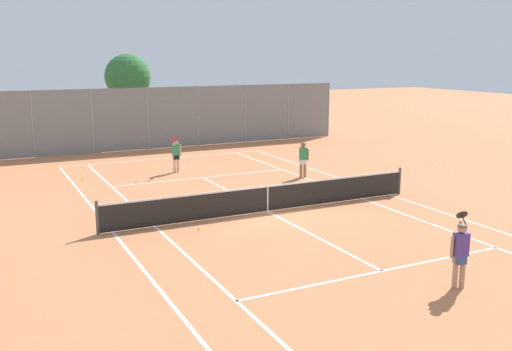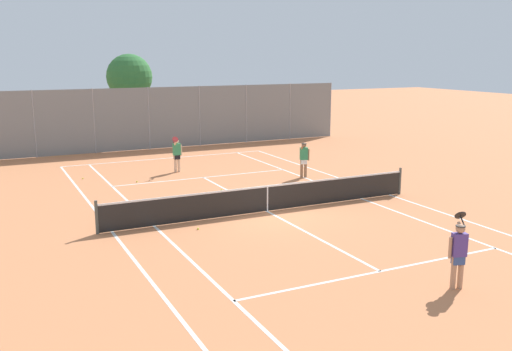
{
  "view_description": "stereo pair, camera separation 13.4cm",
  "coord_description": "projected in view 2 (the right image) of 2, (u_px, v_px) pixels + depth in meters",
  "views": [
    {
      "loc": [
        -9.07,
        -17.39,
        5.47
      ],
      "look_at": [
        0.28,
        1.5,
        1.0
      ],
      "focal_mm": 40.0,
      "sensor_mm": 36.0,
      "label": 1
    },
    {
      "loc": [
        -8.95,
        -17.45,
        5.47
      ],
      "look_at": [
        0.28,
        1.5,
        1.0
      ],
      "focal_mm": 40.0,
      "sensor_mm": 36.0,
      "label": 2
    }
  ],
  "objects": [
    {
      "name": "tennis_net",
      "position": [
        267.0,
        198.0,
        20.21
      ],
      "size": [
        12.0,
        0.1,
        1.07
      ],
      "color": "#474C47",
      "rests_on": "ground"
    },
    {
      "name": "loose_tennis_ball_3",
      "position": [
        83.0,
        178.0,
        25.61
      ],
      "size": [
        0.07,
        0.07,
        0.07
      ],
      "primitive_type": "sphere",
      "color": "#D1DB33",
      "rests_on": "ground"
    },
    {
      "name": "player_far_left",
      "position": [
        177.0,
        153.0,
        26.98
      ],
      "size": [
        0.63,
        0.76,
        1.77
      ],
      "color": "beige",
      "rests_on": "ground"
    },
    {
      "name": "court_line_markings",
      "position": [
        267.0,
        211.0,
        20.31
      ],
      "size": [
        11.1,
        23.9,
        0.01
      ],
      "color": "silver",
      "rests_on": "ground"
    },
    {
      "name": "loose_tennis_ball_1",
      "position": [
        221.0,
        190.0,
        23.43
      ],
      "size": [
        0.07,
        0.07,
        0.07
      ],
      "primitive_type": "sphere",
      "color": "#D1DB33",
      "rests_on": "ground"
    },
    {
      "name": "player_near_side",
      "position": [
        458.0,
        251.0,
        13.44
      ],
      "size": [
        0.82,
        0.7,
        1.77
      ],
      "color": "tan",
      "rests_on": "ground"
    },
    {
      "name": "loose_tennis_ball_2",
      "position": [
        198.0,
        229.0,
        18.18
      ],
      "size": [
        0.07,
        0.07,
        0.07
      ],
      "primitive_type": "sphere",
      "color": "#D1DB33",
      "rests_on": "ground"
    },
    {
      "name": "back_fence",
      "position": [
        149.0,
        118.0,
        33.37
      ],
      "size": [
        25.31,
        0.08,
        3.64
      ],
      "color": "gray",
      "rests_on": "ground"
    },
    {
      "name": "player_far_right",
      "position": [
        304.0,
        158.0,
        25.79
      ],
      "size": [
        0.52,
        0.47,
        1.6
      ],
      "color": "#936B4C",
      "rests_on": "ground"
    },
    {
      "name": "loose_tennis_ball_0",
      "position": [
        137.0,
        182.0,
        24.96
      ],
      "size": [
        0.07,
        0.07,
        0.07
      ],
      "primitive_type": "sphere",
      "color": "#D1DB33",
      "rests_on": "ground"
    },
    {
      "name": "tree_behind_left",
      "position": [
        129.0,
        78.0,
        35.15
      ],
      "size": [
        2.8,
        2.8,
        5.55
      ],
      "color": "brown",
      "rests_on": "ground"
    },
    {
      "name": "ground_plane",
      "position": [
        267.0,
        211.0,
        20.31
      ],
      "size": [
        120.0,
        120.0,
        0.0
      ],
      "primitive_type": "plane",
      "color": "#CC7A4C"
    }
  ]
}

